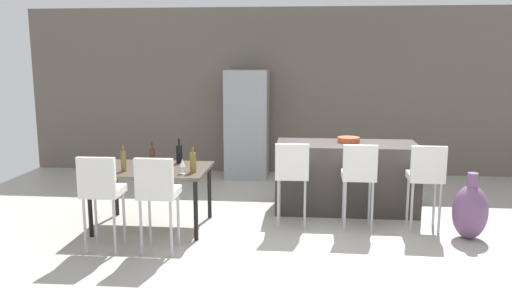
{
  "coord_description": "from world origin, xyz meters",
  "views": [
    {
      "loc": [
        -0.01,
        -6.23,
        2.08
      ],
      "look_at": [
        -0.63,
        0.34,
        0.85
      ],
      "focal_mm": 37.03,
      "sensor_mm": 36.0,
      "label": 1
    }
  ],
  "objects_px": {
    "wine_bottle_corner": "(179,154)",
    "refrigerator": "(247,124)",
    "wine_bottle_right": "(152,157)",
    "dining_chair_near": "(101,188)",
    "wine_bottle_inner": "(124,161)",
    "floor_vase": "(470,211)",
    "kitchen_island": "(346,177)",
    "wine_glass_left": "(182,163)",
    "bar_chair_right": "(426,174)",
    "dining_chair_far": "(157,189)",
    "dining_table": "(152,173)",
    "bar_chair_middle": "(359,172)",
    "bar_chair_left": "(292,171)",
    "wine_bottle_far": "(193,162)",
    "fruit_bowl": "(349,140)"
  },
  "relations": [
    {
      "from": "wine_bottle_corner",
      "to": "refrigerator",
      "type": "distance_m",
      "value": 2.6
    },
    {
      "from": "wine_bottle_right",
      "to": "dining_chair_near",
      "type": "bearing_deg",
      "value": -107.02
    },
    {
      "from": "wine_bottle_inner",
      "to": "floor_vase",
      "type": "height_order",
      "value": "wine_bottle_inner"
    },
    {
      "from": "kitchen_island",
      "to": "wine_glass_left",
      "type": "distance_m",
      "value": 2.35
    },
    {
      "from": "dining_chair_near",
      "to": "floor_vase",
      "type": "distance_m",
      "value": 4.13
    },
    {
      "from": "bar_chair_right",
      "to": "dining_chair_far",
      "type": "distance_m",
      "value": 3.14
    },
    {
      "from": "kitchen_island",
      "to": "refrigerator",
      "type": "height_order",
      "value": "refrigerator"
    },
    {
      "from": "dining_table",
      "to": "bar_chair_middle",
      "type": "bearing_deg",
      "value": 4.03
    },
    {
      "from": "bar_chair_left",
      "to": "bar_chair_middle",
      "type": "relative_size",
      "value": 1.0
    },
    {
      "from": "dining_chair_near",
      "to": "wine_glass_left",
      "type": "distance_m",
      "value": 0.96
    },
    {
      "from": "wine_bottle_far",
      "to": "bar_chair_left",
      "type": "bearing_deg",
      "value": 18.0
    },
    {
      "from": "bar_chair_middle",
      "to": "dining_chair_near",
      "type": "distance_m",
      "value": 2.97
    },
    {
      "from": "wine_bottle_inner",
      "to": "kitchen_island",
      "type": "bearing_deg",
      "value": 23.64
    },
    {
      "from": "wine_bottle_corner",
      "to": "wine_glass_left",
      "type": "xyz_separation_m",
      "value": [
        0.18,
        -0.6,
        0.01
      ]
    },
    {
      "from": "wine_bottle_right",
      "to": "floor_vase",
      "type": "bearing_deg",
      "value": -2.42
    },
    {
      "from": "bar_chair_right",
      "to": "dining_chair_near",
      "type": "relative_size",
      "value": 1.0
    },
    {
      "from": "bar_chair_right",
      "to": "fruit_bowl",
      "type": "distance_m",
      "value": 1.25
    },
    {
      "from": "dining_chair_far",
      "to": "fruit_bowl",
      "type": "bearing_deg",
      "value": 41.97
    },
    {
      "from": "kitchen_island",
      "to": "wine_bottle_right",
      "type": "height_order",
      "value": "wine_bottle_right"
    },
    {
      "from": "kitchen_island",
      "to": "fruit_bowl",
      "type": "height_order",
      "value": "fruit_bowl"
    },
    {
      "from": "wine_bottle_right",
      "to": "fruit_bowl",
      "type": "bearing_deg",
      "value": 21.58
    },
    {
      "from": "dining_chair_far",
      "to": "wine_bottle_inner",
      "type": "height_order",
      "value": "dining_chair_far"
    },
    {
      "from": "dining_chair_far",
      "to": "floor_vase",
      "type": "xyz_separation_m",
      "value": [
        3.43,
        0.78,
        -0.37
      ]
    },
    {
      "from": "wine_bottle_corner",
      "to": "wine_bottle_inner",
      "type": "height_order",
      "value": "wine_bottle_corner"
    },
    {
      "from": "dining_table",
      "to": "refrigerator",
      "type": "height_order",
      "value": "refrigerator"
    },
    {
      "from": "dining_table",
      "to": "wine_bottle_inner",
      "type": "distance_m",
      "value": 0.39
    },
    {
      "from": "dining_chair_near",
      "to": "dining_chair_far",
      "type": "xyz_separation_m",
      "value": [
        0.61,
        -0.0,
        0.0
      ]
    },
    {
      "from": "bar_chair_middle",
      "to": "wine_bottle_far",
      "type": "height_order",
      "value": "bar_chair_middle"
    },
    {
      "from": "bar_chair_left",
      "to": "bar_chair_right",
      "type": "bearing_deg",
      "value": 0.0
    },
    {
      "from": "bar_chair_right",
      "to": "fruit_bowl",
      "type": "height_order",
      "value": "bar_chair_right"
    },
    {
      "from": "dining_chair_far",
      "to": "wine_bottle_far",
      "type": "relative_size",
      "value": 3.55
    },
    {
      "from": "wine_bottle_right",
      "to": "floor_vase",
      "type": "distance_m",
      "value": 3.79
    },
    {
      "from": "kitchen_island",
      "to": "dining_table",
      "type": "xyz_separation_m",
      "value": [
        -2.4,
        -0.97,
        0.22
      ]
    },
    {
      "from": "bar_chair_right",
      "to": "wine_bottle_right",
      "type": "bearing_deg",
      "value": -178.55
    },
    {
      "from": "bar_chair_left",
      "to": "wine_glass_left",
      "type": "bearing_deg",
      "value": -160.25
    },
    {
      "from": "bar_chair_middle",
      "to": "dining_chair_near",
      "type": "xyz_separation_m",
      "value": [
        -2.79,
        -1.02,
        0.0
      ]
    },
    {
      "from": "fruit_bowl",
      "to": "wine_bottle_corner",
      "type": "bearing_deg",
      "value": -161.32
    },
    {
      "from": "wine_glass_left",
      "to": "fruit_bowl",
      "type": "xyz_separation_m",
      "value": [
        1.98,
        1.33,
        0.09
      ]
    },
    {
      "from": "kitchen_island",
      "to": "wine_glass_left",
      "type": "height_order",
      "value": "kitchen_island"
    },
    {
      "from": "wine_glass_left",
      "to": "wine_bottle_right",
      "type": "bearing_deg",
      "value": 141.52
    },
    {
      "from": "wine_bottle_right",
      "to": "fruit_bowl",
      "type": "height_order",
      "value": "wine_bottle_right"
    },
    {
      "from": "bar_chair_left",
      "to": "floor_vase",
      "type": "relative_size",
      "value": 1.36
    },
    {
      "from": "bar_chair_left",
      "to": "wine_bottle_far",
      "type": "bearing_deg",
      "value": -162.0
    },
    {
      "from": "kitchen_island",
      "to": "bar_chair_right",
      "type": "xyz_separation_m",
      "value": [
        0.88,
        -0.79,
        0.24
      ]
    },
    {
      "from": "dining_table",
      "to": "fruit_bowl",
      "type": "height_order",
      "value": "fruit_bowl"
    },
    {
      "from": "wine_bottle_right",
      "to": "wine_glass_left",
      "type": "height_order",
      "value": "wine_bottle_right"
    },
    {
      "from": "wine_glass_left",
      "to": "bar_chair_right",
      "type": "bearing_deg",
      "value": 8.97
    },
    {
      "from": "bar_chair_right",
      "to": "wine_glass_left",
      "type": "height_order",
      "value": "bar_chair_right"
    },
    {
      "from": "bar_chair_right",
      "to": "wine_bottle_right",
      "type": "xyz_separation_m",
      "value": [
        -3.29,
        -0.08,
        0.16
      ]
    },
    {
      "from": "floor_vase",
      "to": "bar_chair_right",
      "type": "bearing_deg",
      "value": 152.34
    }
  ]
}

